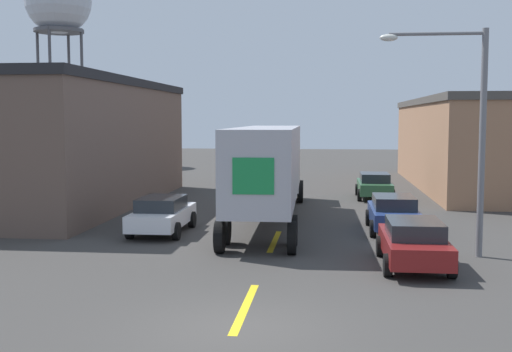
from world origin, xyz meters
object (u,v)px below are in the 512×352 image
semi_truck (270,164)px  street_lamp (467,122)px  parked_car_left_far (162,214)px  parked_car_right_far (374,185)px  water_tower (58,3)px  parked_car_right_mid (393,212)px  parked_car_right_near (414,242)px

semi_truck → street_lamp: size_ratio=2.22×
parked_car_left_far → parked_car_right_far: 14.68m
parked_car_right_far → water_tower: (-28.17, 24.23, 14.60)m
parked_car_right_mid → street_lamp: street_lamp is taller
water_tower → street_lamp: (29.93, -39.01, -11.10)m
semi_truck → parked_car_left_far: bearing=-138.6°
parked_car_left_far → street_lamp: size_ratio=0.61×
parked_car_right_far → street_lamp: bearing=-83.2°
water_tower → parked_car_right_near: bearing=-55.3°
water_tower → street_lamp: bearing=-52.5°
parked_car_left_far → parked_car_right_mid: same height
parked_car_right_mid → semi_truck: bearing=156.7°
semi_truck → parked_car_right_mid: size_ratio=3.65×
parked_car_right_mid → parked_car_right_far: (0.00, 10.44, 0.00)m
parked_car_right_near → street_lamp: size_ratio=0.61×
water_tower → parked_car_left_far: bearing=-61.7°
parked_car_right_far → street_lamp: street_lamp is taller
water_tower → street_lamp: water_tower is taller
parked_car_right_far → parked_car_right_near: bearing=-90.0°
semi_truck → parked_car_right_far: semi_truck is taller
parked_car_right_mid → street_lamp: bearing=-67.9°
parked_car_right_far → semi_truck: bearing=-120.9°
parked_car_right_mid → parked_car_right_far: 10.44m
parked_car_right_far → water_tower: bearing=139.3°
semi_truck → parked_car_right_far: 9.82m
parked_car_right_near → water_tower: (-28.17, 40.63, 14.60)m
parked_car_left_far → parked_car_right_near: (8.74, -4.60, 0.00)m
parked_car_right_mid → street_lamp: 5.84m
street_lamp → parked_car_right_near: bearing=-137.4°
parked_car_left_far → parked_car_right_mid: 8.85m
parked_car_right_mid → parked_car_right_far: size_ratio=1.00×
parked_car_right_near → parked_car_right_mid: bearing=90.0°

